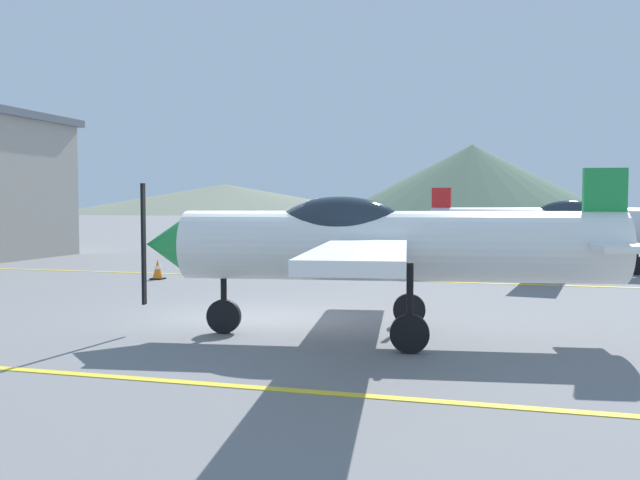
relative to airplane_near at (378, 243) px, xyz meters
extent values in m
plane|color=slate|center=(-2.60, 0.90, -1.54)|extent=(400.00, 400.00, 0.00)
cube|color=yellow|center=(-2.60, -3.40, -1.53)|extent=(80.00, 0.16, 0.01)
cube|color=yellow|center=(-2.60, 8.19, -1.53)|extent=(80.00, 0.16, 0.01)
cylinder|color=white|center=(0.30, 0.04, -0.04)|extent=(7.10, 2.09, 1.13)
cone|color=#1E8C3F|center=(-3.53, -0.49, -0.04)|extent=(0.85, 1.05, 0.96)
cube|color=black|center=(-3.94, -0.55, -0.04)|extent=(0.06, 0.13, 2.06)
ellipsoid|color=#1E2833|center=(-0.62, -0.09, 0.30)|extent=(2.17, 1.20, 0.93)
cube|color=white|center=(-0.11, -0.01, 0.01)|extent=(2.38, 9.15, 0.17)
cube|color=white|center=(3.47, 0.48, 0.01)|extent=(1.09, 2.76, 0.10)
cube|color=#1E8C3F|center=(3.47, 0.48, 0.58)|extent=(0.66, 0.21, 1.24)
cylinder|color=black|center=(-2.56, -0.36, -0.73)|extent=(0.10, 0.10, 1.04)
cylinder|color=black|center=(-2.56, -0.36, -1.25)|extent=(0.59, 0.20, 0.58)
cylinder|color=black|center=(0.35, 1.19, -0.73)|extent=(0.10, 0.10, 1.04)
cylinder|color=black|center=(0.35, 1.19, -1.25)|extent=(0.59, 0.20, 0.58)
cylinder|color=black|center=(0.66, -1.05, -0.73)|extent=(0.10, 0.10, 1.04)
cylinder|color=black|center=(0.66, -1.05, -1.25)|extent=(0.59, 0.20, 0.58)
cylinder|color=silver|center=(3.04, 12.11, -0.04)|extent=(7.10, 2.12, 1.13)
ellipsoid|color=#1E2833|center=(3.96, 11.98, 0.30)|extent=(2.17, 1.21, 0.93)
cube|color=silver|center=(3.45, 12.05, 0.01)|extent=(2.42, 9.15, 0.17)
cube|color=silver|center=(-0.12, 12.56, 0.01)|extent=(1.10, 2.76, 0.10)
cube|color=red|center=(-0.12, 12.56, 0.58)|extent=(0.66, 0.22, 1.24)
cylinder|color=black|center=(5.90, 11.70, -0.73)|extent=(0.10, 0.10, 1.04)
cylinder|color=black|center=(5.90, 11.70, -1.25)|extent=(0.59, 0.20, 0.58)
cylinder|color=black|center=(2.68, 11.01, -0.73)|extent=(0.10, 0.10, 1.04)
cylinder|color=black|center=(2.68, 11.01, -1.25)|extent=(0.59, 0.20, 0.58)
cylinder|color=black|center=(3.00, 13.26, -0.73)|extent=(0.10, 0.10, 1.04)
cylinder|color=black|center=(3.00, 13.26, -1.25)|extent=(0.59, 0.20, 0.58)
cube|color=black|center=(-7.70, 6.74, -1.52)|extent=(0.36, 0.36, 0.04)
cone|color=orange|center=(-7.70, 6.74, -1.22)|extent=(0.29, 0.29, 0.55)
cylinder|color=white|center=(-7.70, 6.74, -1.20)|extent=(0.20, 0.20, 0.08)
cone|color=slate|center=(-66.00, 146.72, 2.05)|extent=(81.90, 81.90, 7.18)
cone|color=#4C6651|center=(-4.12, 119.49, 5.14)|extent=(52.08, 52.08, 13.37)
camera|label=1|loc=(1.98, -10.81, 0.63)|focal=37.98mm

